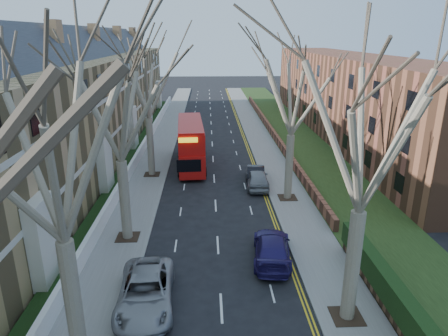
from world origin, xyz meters
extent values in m
cube|color=slate|center=(-6.00, 39.00, 0.06)|extent=(3.00, 102.00, 0.12)
cube|color=slate|center=(6.00, 39.00, 0.06)|extent=(3.00, 102.00, 0.12)
cube|color=olive|center=(-13.80, 31.00, 5.00)|extent=(9.00, 78.00, 10.00)
cube|color=#282A31|center=(-13.80, 31.00, 11.00)|extent=(4.67, 78.00, 4.67)
cube|color=beige|center=(-9.35, 31.00, 3.50)|extent=(0.12, 78.00, 0.35)
cube|color=beige|center=(-9.35, 31.00, 7.00)|extent=(0.12, 78.00, 0.35)
cube|color=brown|center=(17.50, 43.00, 5.00)|extent=(8.00, 54.00, 10.00)
cube|color=brown|center=(7.70, 43.00, 0.57)|extent=(0.35, 54.00, 0.90)
cube|color=white|center=(-7.65, 31.00, 0.62)|extent=(0.30, 78.00, 1.00)
cube|color=#1E3112|center=(10.50, 39.00, 0.15)|extent=(6.00, 102.00, 0.06)
cylinder|color=#756653|center=(-5.70, 6.00, 2.75)|extent=(0.64, 0.64, 5.25)
cylinder|color=#756653|center=(-5.70, 16.00, 2.66)|extent=(0.64, 0.64, 5.07)
cube|color=#2D2116|center=(-5.70, 16.00, 0.14)|extent=(1.40, 1.40, 0.05)
cylinder|color=#756653|center=(-5.70, 28.00, 2.75)|extent=(0.60, 0.60, 5.25)
cube|color=#2D2116|center=(-5.70, 28.00, 0.14)|extent=(1.40, 1.40, 0.05)
cylinder|color=#756653|center=(5.70, 8.00, 2.75)|extent=(0.64, 0.64, 5.25)
cube|color=#2D2116|center=(5.70, 8.00, 0.14)|extent=(1.40, 1.40, 0.05)
cylinder|color=#756653|center=(5.70, 22.00, 2.66)|extent=(0.60, 0.60, 5.07)
cube|color=#2D2116|center=(5.70, 22.00, 0.14)|extent=(1.40, 1.40, 0.05)
cube|color=#B40F0C|center=(-2.18, 30.84, 1.37)|extent=(2.92, 10.35, 2.05)
cube|color=#B40F0C|center=(-2.18, 30.84, 3.33)|extent=(2.89, 9.84, 1.86)
cube|color=black|center=(-2.18, 30.84, 1.79)|extent=(2.89, 9.53, 0.84)
cube|color=black|center=(-2.18, 30.84, 3.42)|extent=(2.88, 9.33, 0.84)
imported|color=gray|center=(-3.58, 9.32, 0.77)|extent=(2.86, 5.70, 1.55)
imported|color=navy|center=(3.06, 13.20, 0.74)|extent=(2.70, 5.33, 1.48)
imported|color=gray|center=(3.62, 24.68, 0.77)|extent=(2.01, 4.60, 1.54)
imported|color=black|center=(3.69, 26.39, 0.70)|extent=(1.95, 4.40, 1.40)
camera|label=1|loc=(-0.55, -6.87, 12.36)|focal=32.00mm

